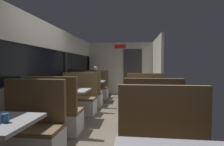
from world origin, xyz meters
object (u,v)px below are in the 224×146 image
(bench_near_window_facing_entry, at_px, (29,134))
(bench_rear_aisle_facing_end, at_px, (152,123))
(dining_table_far_window, at_px, (92,84))
(dining_table_rear_aisle, at_px, (149,97))
(coffee_cup_primary, at_px, (5,118))
(bench_mid_window_facing_entry, at_px, (78,101))
(dining_table_mid_window, at_px, (69,94))
(bench_mid_window_facing_end, at_px, (56,116))
(coffee_cup_secondary, at_px, (95,80))
(bench_far_window_facing_entry, at_px, (96,90))
(seated_passenger, at_px, (95,85))
(bench_rear_aisle_facing_entry, at_px, (146,105))
(bench_far_window_facing_end, at_px, (87,96))

(bench_near_window_facing_entry, relative_size, bench_rear_aisle_facing_end, 1.00)
(bench_near_window_facing_entry, distance_m, dining_table_far_window, 3.90)
(dining_table_rear_aisle, xyz_separation_m, coffee_cup_primary, (-1.58, -2.14, 0.15))
(bench_near_window_facing_entry, xyz_separation_m, dining_table_far_window, (0.00, 3.88, 0.31))
(bench_near_window_facing_entry, bearing_deg, bench_mid_window_facing_entry, 90.00)
(dining_table_rear_aisle, bearing_deg, dining_table_mid_window, 173.62)
(bench_mid_window_facing_end, height_order, coffee_cup_secondary, bench_mid_window_facing_end)
(bench_near_window_facing_entry, xyz_separation_m, bench_mid_window_facing_entry, (0.00, 2.29, 0.00))
(bench_far_window_facing_entry, xyz_separation_m, seated_passenger, (0.00, -0.07, 0.21))
(dining_table_mid_window, height_order, bench_mid_window_facing_end, bench_mid_window_facing_end)
(dining_table_far_window, relative_size, bench_far_window_facing_entry, 0.82)
(seated_passenger, bearing_deg, bench_rear_aisle_facing_entry, -53.50)
(bench_mid_window_facing_end, xyz_separation_m, bench_far_window_facing_entry, (0.00, 3.69, 0.00))
(dining_table_mid_window, height_order, dining_table_rear_aisle, same)
(bench_far_window_facing_end, bearing_deg, bench_rear_aisle_facing_end, -54.30)
(bench_rear_aisle_facing_entry, bearing_deg, bench_near_window_facing_entry, -130.56)
(seated_passenger, bearing_deg, bench_near_window_facing_entry, -90.00)
(bench_far_window_facing_end, bearing_deg, bench_mid_window_facing_end, -90.00)
(dining_table_far_window, xyz_separation_m, bench_far_window_facing_entry, (0.00, 0.70, -0.31))
(bench_far_window_facing_end, bearing_deg, dining_table_far_window, 90.00)
(coffee_cup_primary, bearing_deg, coffee_cup_secondary, 91.11)
(bench_far_window_facing_entry, height_order, bench_rear_aisle_facing_end, same)
(bench_near_window_facing_entry, height_order, bench_mid_window_facing_end, same)
(dining_table_rear_aisle, bearing_deg, bench_rear_aisle_facing_entry, 90.00)
(seated_passenger, xyz_separation_m, coffee_cup_primary, (0.21, -5.25, 0.25))
(dining_table_mid_window, bearing_deg, bench_near_window_facing_entry, -90.00)
(bench_mid_window_facing_entry, relative_size, coffee_cup_primary, 12.22)
(bench_rear_aisle_facing_end, bearing_deg, seated_passenger, 115.12)
(bench_far_window_facing_entry, distance_m, bench_rear_aisle_facing_end, 4.28)
(dining_table_mid_window, bearing_deg, bench_mid_window_facing_end, -90.00)
(bench_rear_aisle_facing_end, xyz_separation_m, bench_rear_aisle_facing_entry, (0.00, 1.40, 0.00))
(coffee_cup_secondary, bearing_deg, bench_near_window_facing_entry, -91.76)
(dining_table_mid_window, xyz_separation_m, seated_passenger, (0.00, 2.92, -0.10))
(dining_table_rear_aisle, bearing_deg, dining_table_far_window, 125.70)
(bench_mid_window_facing_end, xyz_separation_m, dining_table_rear_aisle, (1.79, 0.50, 0.31))
(bench_far_window_facing_entry, height_order, coffee_cup_primary, bench_far_window_facing_entry)
(bench_mid_window_facing_end, relative_size, coffee_cup_secondary, 12.22)
(bench_near_window_facing_entry, height_order, seated_passenger, seated_passenger)
(dining_table_mid_window, bearing_deg, bench_rear_aisle_facing_entry, 15.59)
(seated_passenger, relative_size, coffee_cup_secondary, 14.00)
(bench_near_window_facing_entry, height_order, dining_table_mid_window, bench_near_window_facing_entry)
(bench_far_window_facing_end, xyz_separation_m, bench_rear_aisle_facing_entry, (1.79, -1.09, 0.00))
(coffee_cup_primary, bearing_deg, bench_far_window_facing_entry, 92.28)
(bench_rear_aisle_facing_entry, bearing_deg, bench_far_window_facing_entry, 125.70)
(bench_mid_window_facing_entry, bearing_deg, coffee_cup_secondary, 85.79)
(bench_far_window_facing_entry, bearing_deg, dining_table_rear_aisle, -60.71)
(dining_table_far_window, bearing_deg, seated_passenger, 90.00)
(bench_rear_aisle_facing_entry, distance_m, coffee_cup_primary, 3.28)
(bench_far_window_facing_entry, distance_m, coffee_cup_primary, 5.35)
(seated_passenger, bearing_deg, bench_mid_window_facing_end, -90.00)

